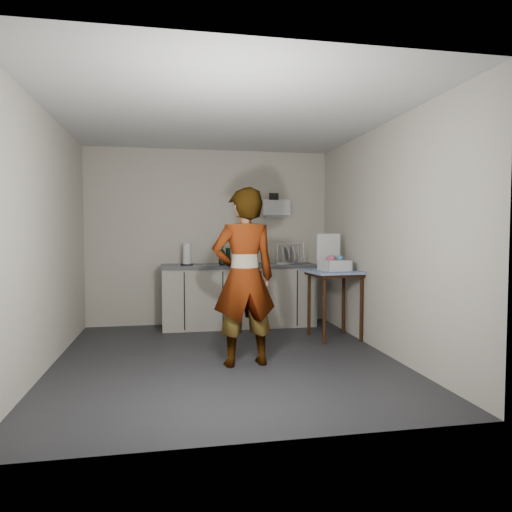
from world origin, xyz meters
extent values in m
plane|color=#252529|center=(0.00, 0.00, 0.00)|extent=(4.00, 4.00, 0.00)
cube|color=beige|center=(0.00, 1.99, 1.30)|extent=(3.60, 0.02, 2.60)
cube|color=beige|center=(1.79, 0.00, 1.30)|extent=(0.02, 4.00, 2.60)
cube|color=beige|center=(-1.79, 0.00, 1.30)|extent=(0.02, 4.00, 2.60)
cube|color=white|center=(0.00, 0.00, 2.60)|extent=(3.60, 4.00, 0.01)
cube|color=black|center=(0.40, 1.70, 0.04)|extent=(2.20, 0.52, 0.08)
cube|color=#B4ADA0|center=(0.40, 1.70, 0.43)|extent=(2.20, 0.58, 0.86)
cube|color=#44474E|center=(0.40, 1.70, 0.89)|extent=(2.24, 0.62, 0.05)
cube|color=black|center=(-0.40, 1.41, 0.43)|extent=(0.02, 0.01, 0.80)
cube|color=black|center=(0.13, 1.41, 0.43)|extent=(0.02, 0.01, 0.80)
cube|color=black|center=(0.67, 1.41, 0.43)|extent=(0.01, 0.01, 0.80)
cube|color=black|center=(1.20, 1.41, 0.43)|extent=(0.02, 0.01, 0.80)
cube|color=white|center=(1.00, 1.92, 1.75)|extent=(0.42, 0.16, 0.24)
cube|color=white|center=(1.00, 1.97, 1.61)|extent=(0.30, 0.06, 0.04)
cube|color=black|center=(0.95, 1.83, 1.91)|extent=(0.14, 0.02, 0.10)
cylinder|color=#381E0C|center=(1.27, 0.43, 0.41)|extent=(0.04, 0.04, 0.81)
cylinder|color=#381E0C|center=(1.77, 0.48, 0.41)|extent=(0.04, 0.04, 0.81)
cylinder|color=#381E0C|center=(1.23, 0.93, 0.41)|extent=(0.04, 0.04, 0.81)
cylinder|color=#381E0C|center=(1.73, 0.98, 0.41)|extent=(0.04, 0.04, 0.81)
cube|color=#381E0C|center=(1.50, 0.70, 0.83)|extent=(0.65, 0.65, 0.04)
cube|color=#1C4CA9|center=(1.50, 0.70, 0.87)|extent=(0.74, 0.74, 0.03)
imported|color=#B2A593|center=(0.16, -0.25, 0.91)|extent=(0.71, 0.51, 1.83)
imported|color=black|center=(0.14, 1.60, 1.04)|extent=(0.14, 0.14, 0.27)
cylinder|color=red|center=(0.45, 1.76, 0.98)|extent=(0.07, 0.07, 0.14)
cylinder|color=black|center=(0.24, 1.69, 1.03)|extent=(0.07, 0.07, 0.24)
cylinder|color=black|center=(-0.35, 1.65, 0.92)|extent=(0.17, 0.17, 0.02)
cylinder|color=white|center=(-0.35, 1.65, 1.07)|extent=(0.12, 0.12, 0.29)
cube|color=silver|center=(1.15, 1.74, 0.92)|extent=(0.43, 0.33, 0.02)
cylinder|color=silver|center=(0.96, 1.59, 1.07)|extent=(0.01, 0.01, 0.28)
cylinder|color=silver|center=(1.35, 1.59, 1.07)|extent=(0.01, 0.01, 0.28)
cylinder|color=silver|center=(0.96, 1.88, 1.07)|extent=(0.01, 0.01, 0.28)
cylinder|color=silver|center=(1.35, 1.88, 1.07)|extent=(0.01, 0.01, 0.28)
cylinder|color=white|center=(1.04, 1.74, 1.05)|extent=(0.05, 0.24, 0.24)
cylinder|color=white|center=(1.13, 1.74, 1.05)|extent=(0.05, 0.24, 0.24)
cylinder|color=white|center=(1.22, 1.74, 1.05)|extent=(0.05, 0.24, 0.24)
cube|color=white|center=(1.49, 0.69, 0.89)|extent=(0.37, 0.37, 0.01)
cube|color=white|center=(1.51, 0.53, 0.96)|extent=(0.33, 0.05, 0.12)
cube|color=white|center=(1.47, 0.85, 0.96)|extent=(0.33, 0.05, 0.12)
cube|color=white|center=(1.33, 0.67, 0.96)|extent=(0.05, 0.33, 0.12)
cube|color=white|center=(1.65, 0.71, 0.96)|extent=(0.05, 0.33, 0.12)
cube|color=white|center=(1.47, 0.86, 1.19)|extent=(0.33, 0.05, 0.34)
cylinder|color=white|center=(1.49, 0.69, 0.96)|extent=(0.22, 0.22, 0.12)
sphere|color=#FF5D9C|center=(1.44, 0.64, 1.04)|extent=(0.08, 0.08, 0.08)
sphere|color=#50A0D9|center=(1.55, 0.65, 1.04)|extent=(0.08, 0.08, 0.08)
sphere|color=#54CD57|center=(1.48, 0.75, 1.04)|extent=(0.08, 0.08, 0.08)
sphere|color=#FF5D9C|center=(1.43, 0.73, 1.04)|extent=(0.08, 0.08, 0.08)
camera|label=1|loc=(-0.57, -4.86, 1.38)|focal=32.00mm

